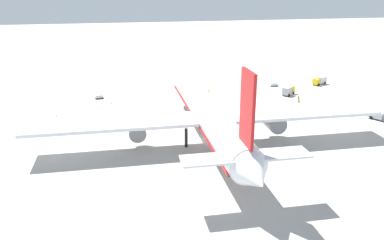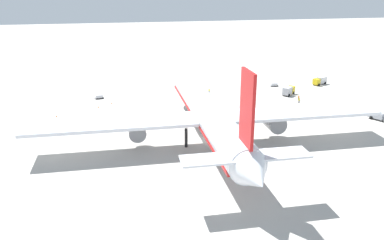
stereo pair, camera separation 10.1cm
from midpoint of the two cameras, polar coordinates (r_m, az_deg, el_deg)
name	(u,v)px [view 2 (the right image)]	position (r m, az deg, el deg)	size (l,w,h in m)	color
ground_plane	(206,140)	(94.02, 2.00, -2.94)	(600.00, 600.00, 0.00)	#ADA8A0
airliner	(207,112)	(90.30, 2.27, 1.10)	(73.59, 80.21, 22.91)	silver
service_truck_0	(382,116)	(118.42, 25.67, 0.53)	(6.91, 4.74, 2.56)	#999EA5
service_truck_1	(320,80)	(152.93, 18.00, 5.44)	(4.76, 6.52, 2.73)	yellow
service_truck_3	(289,90)	(135.46, 13.77, 4.16)	(5.25, 5.62, 2.82)	yellow
baggage_cart_1	(99,97)	(131.09, -13.22, 3.31)	(2.00, 3.34, 1.22)	#595B60
baggage_cart_2	(274,84)	(146.25, 11.76, 5.05)	(1.70, 3.35, 1.24)	gray
ground_worker_0	(299,98)	(130.36, 15.15, 3.13)	(0.56, 0.56, 1.66)	black
ground_worker_2	(209,91)	(133.61, 2.50, 4.21)	(0.50, 0.50, 1.77)	navy
ground_worker_3	(299,100)	(127.42, 15.21, 2.76)	(0.57, 0.57, 1.64)	black
ground_worker_4	(253,91)	(134.77, 8.86, 4.11)	(0.48, 0.48, 1.74)	#3F3F47
traffic_cone_0	(112,103)	(124.41, -11.48, 2.40)	(0.36, 0.36, 0.55)	orange
traffic_cone_2	(56,116)	(116.30, -18.95, 0.54)	(0.36, 0.36, 0.55)	orange
traffic_cone_3	(98,107)	(121.55, -13.36, 1.86)	(0.36, 0.36, 0.55)	orange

